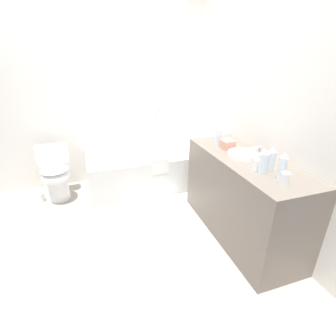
% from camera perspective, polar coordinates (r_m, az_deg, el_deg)
% --- Properties ---
extents(ground_plane, '(3.90, 3.90, 0.00)m').
position_cam_1_polar(ground_plane, '(2.67, -11.08, -15.22)').
color(ground_plane, '#9E9389').
extents(wall_back_tiled, '(3.30, 0.10, 2.47)m').
position_cam_1_polar(wall_back_tiled, '(3.56, -16.10, 16.05)').
color(wall_back_tiled, silver).
rests_on(wall_back_tiled, ground_plane).
extents(wall_right_mirror, '(0.10, 3.19, 2.47)m').
position_cam_1_polar(wall_right_mirror, '(2.70, 20.71, 13.17)').
color(wall_right_mirror, silver).
rests_on(wall_right_mirror, ground_plane).
extents(bathtub, '(1.67, 0.77, 1.19)m').
position_cam_1_polar(bathtub, '(3.48, -4.18, 0.07)').
color(bathtub, silver).
rests_on(bathtub, ground_plane).
extents(toilet, '(0.40, 0.50, 0.69)m').
position_cam_1_polar(toilet, '(3.41, -24.52, -1.32)').
color(toilet, white).
rests_on(toilet, ground_plane).
extents(vanity_counter, '(0.54, 1.43, 0.84)m').
position_cam_1_polar(vanity_counter, '(2.55, 16.60, -6.48)').
color(vanity_counter, '#6B6056').
rests_on(vanity_counter, ground_plane).
extents(sink_basin, '(0.28, 0.28, 0.04)m').
position_cam_1_polar(sink_basin, '(2.38, 16.98, 2.98)').
color(sink_basin, white).
rests_on(sink_basin, vanity_counter).
extents(sink_faucet, '(0.13, 0.15, 0.09)m').
position_cam_1_polar(sink_faucet, '(2.47, 20.23, 3.70)').
color(sink_faucet, '#B6B6BB').
rests_on(sink_faucet, vanity_counter).
extents(water_bottle_0, '(0.06, 0.06, 0.21)m').
position_cam_1_polar(water_bottle_0, '(2.74, 11.39, 7.97)').
color(water_bottle_0, silver).
rests_on(water_bottle_0, vanity_counter).
extents(water_bottle_1, '(0.06, 0.06, 0.18)m').
position_cam_1_polar(water_bottle_1, '(2.64, 11.47, 7.06)').
color(water_bottle_1, silver).
rests_on(water_bottle_1, vanity_counter).
extents(water_bottle_2, '(0.07, 0.07, 0.18)m').
position_cam_1_polar(water_bottle_2, '(2.14, 22.71, 1.61)').
color(water_bottle_2, silver).
rests_on(water_bottle_2, vanity_counter).
extents(water_bottle_3, '(0.06, 0.06, 0.20)m').
position_cam_1_polar(water_bottle_3, '(2.01, 24.91, -0.01)').
color(water_bottle_3, silver).
rests_on(water_bottle_3, vanity_counter).
extents(water_bottle_4, '(0.07, 0.07, 0.19)m').
position_cam_1_polar(water_bottle_4, '(2.06, 21.18, 1.08)').
color(water_bottle_4, silver).
rests_on(water_bottle_4, vanity_counter).
extents(drinking_glass_0, '(0.07, 0.07, 0.08)m').
position_cam_1_polar(drinking_glass_0, '(2.14, 19.87, 0.81)').
color(drinking_glass_0, white).
rests_on(drinking_glass_0, vanity_counter).
extents(drinking_glass_1, '(0.07, 0.07, 0.09)m').
position_cam_1_polar(drinking_glass_1, '(1.95, 25.44, -2.30)').
color(drinking_glass_1, white).
rests_on(drinking_glass_1, vanity_counter).
extents(drinking_glass_2, '(0.06, 0.06, 0.10)m').
position_cam_1_polar(drinking_glass_2, '(2.21, 19.71, 1.80)').
color(drinking_glass_2, white).
rests_on(drinking_glass_2, vanity_counter).
extents(tissue_box, '(0.12, 0.12, 0.09)m').
position_cam_1_polar(tissue_box, '(2.55, 13.61, 5.33)').
color(tissue_box, '#E19A7F').
rests_on(tissue_box, vanity_counter).
extents(bath_mat, '(0.69, 0.34, 0.01)m').
position_cam_1_polar(bath_mat, '(3.09, -1.92, -8.60)').
color(bath_mat, white).
rests_on(bath_mat, ground_plane).
extents(toilet_paper_roll, '(0.11, 0.11, 0.12)m').
position_cam_1_polar(toilet_paper_roll, '(3.54, -27.55, -6.04)').
color(toilet_paper_roll, white).
rests_on(toilet_paper_roll, ground_plane).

